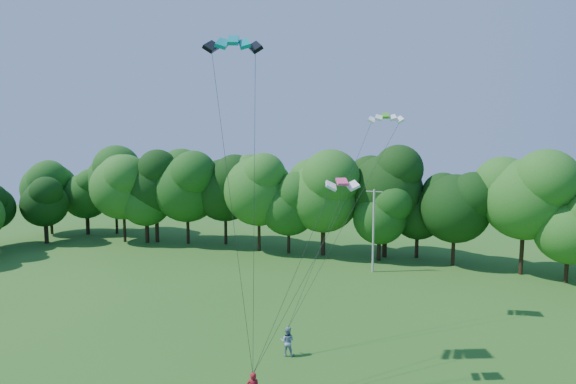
% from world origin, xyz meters
% --- Properties ---
extents(utility_pole, '(1.76, 0.25, 8.83)m').
position_xyz_m(utility_pole, '(3.43, 30.64, 4.52)').
color(utility_pole, '#ABACA3').
rests_on(utility_pole, ground).
extents(kite_flyer_right, '(1.01, 0.84, 1.89)m').
position_xyz_m(kite_flyer_right, '(1.42, 9.78, 0.94)').
color(kite_flyer_right, '#8A9EBF').
rests_on(kite_flyer_right, ground).
extents(kite_teal, '(3.39, 2.45, 0.82)m').
position_xyz_m(kite_teal, '(-1.04, 7.54, 19.44)').
color(kite_teal, '#04888A').
rests_on(kite_teal, ground).
extents(kite_green, '(2.71, 1.60, 0.51)m').
position_xyz_m(kite_green, '(6.19, 17.95, 15.64)').
color(kite_green, green).
rests_on(kite_green, ground).
extents(kite_pink, '(1.98, 1.51, 0.38)m').
position_xyz_m(kite_pink, '(5.38, 7.51, 11.53)').
color(kite_pink, '#F7447D').
rests_on(kite_pink, ground).
extents(tree_back_west, '(7.59, 7.59, 11.04)m').
position_xyz_m(tree_back_west, '(-28.06, 34.21, 6.89)').
color(tree_back_west, black).
rests_on(tree_back_west, ground).
extents(tree_back_center, '(9.49, 9.49, 13.81)m').
position_xyz_m(tree_back_center, '(3.71, 37.55, 8.62)').
color(tree_back_center, black).
rests_on(tree_back_center, ground).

